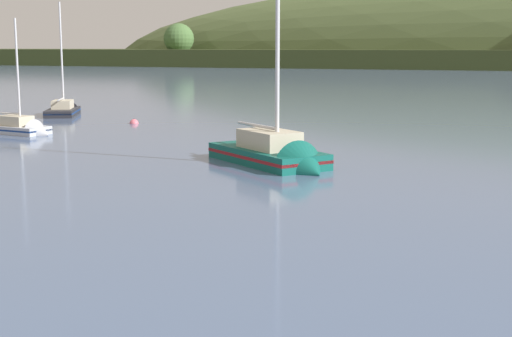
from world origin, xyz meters
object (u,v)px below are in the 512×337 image
object	(u,v)px
sailboat_far_left	(278,161)
mooring_buoy_foreground	(134,124)
sailboat_midwater_white	(64,112)
sailboat_near_mooring	(21,131)

from	to	relation	value
sailboat_far_left	mooring_buoy_foreground	distance (m)	25.63
sailboat_midwater_white	mooring_buoy_foreground	size ratio (longest dim) A/B	14.03
sailboat_far_left	mooring_buoy_foreground	size ratio (longest dim) A/B	16.19
sailboat_midwater_white	mooring_buoy_foreground	distance (m)	11.77
sailboat_near_mooring	sailboat_far_left	size ratio (longest dim) A/B	0.70
sailboat_near_mooring	mooring_buoy_foreground	bearing A→B (deg)	75.39
sailboat_midwater_white	sailboat_near_mooring	bearing A→B (deg)	177.31
sailboat_near_mooring	sailboat_far_left	bearing A→B (deg)	-9.48
mooring_buoy_foreground	sailboat_midwater_white	bearing A→B (deg)	158.20
sailboat_midwater_white	sailboat_far_left	bearing A→B (deg)	-153.43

